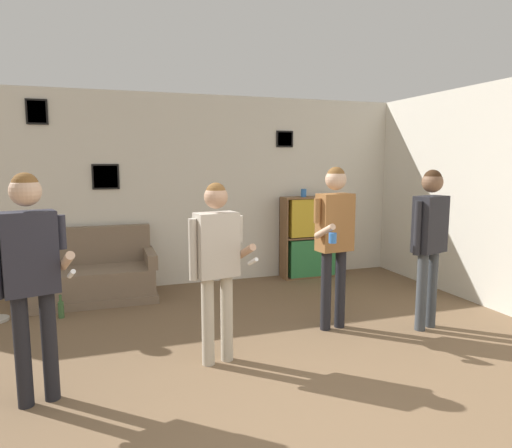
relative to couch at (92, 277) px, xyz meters
name	(u,v)px	position (x,y,z in m)	size (l,w,h in m)	color
wall_back	(194,190)	(1.42, 0.41, 1.05)	(8.66, 0.08, 2.70)	silver
wall_right	(485,196)	(4.59, -1.71, 1.05)	(0.06, 6.60, 2.70)	silver
couch	(92,277)	(0.00, 0.00, 0.00)	(1.58, 0.80, 0.91)	#7A6651
bookshelf	(310,237)	(3.16, 0.19, 0.32)	(0.90, 0.30, 1.24)	brown
person_player_foreground_left	(30,265)	(-0.33, -2.57, 0.75)	(0.56, 0.43, 1.70)	black
person_player_foreground_center	(217,255)	(1.08, -2.32, 0.67)	(0.54, 0.42, 1.59)	#B7AD99
person_watcher_holding_cup	(335,230)	(2.44, -1.90, 0.76)	(0.50, 0.46, 1.72)	black
person_spectator_near_bookshelf	(430,232)	(3.38, -2.22, 0.74)	(0.48, 0.30, 1.69)	#3D4247
bottle_on_floor	(61,309)	(-0.33, -0.63, -0.19)	(0.07, 0.07, 0.27)	#3D6638
drinking_cup	(304,193)	(3.04, 0.19, 1.00)	(0.08, 0.08, 0.12)	blue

